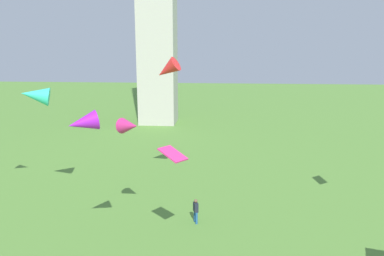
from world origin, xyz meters
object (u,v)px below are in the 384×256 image
Objects in this scene: kite_flying_4 at (167,70)px; kite_flying_7 at (173,154)px; person_1 at (196,210)px; kite_flying_2 at (35,95)px; kite_flying_1 at (83,123)px; kite_flying_0 at (129,126)px.

kite_flying_7 is (1.74, -10.24, -3.88)m from kite_flying_4.
person_1 is at bearing 114.54° from kite_flying_7.
person_1 is 14.10m from kite_flying_2.
kite_flying_1 reaches higher than kite_flying_7.
kite_flying_4 is (1.33, 7.34, 3.00)m from kite_flying_0.
kite_flying_1 is at bearing 20.43° from kite_flying_2.
kite_flying_1 is (-5.43, -5.74, 7.23)m from person_1.
kite_flying_0 is 1.05× the size of kite_flying_7.
kite_flying_0 is at bearing 93.02° from person_1.
kite_flying_1 is at bearing -165.85° from kite_flying_0.
kite_flying_7 is at bearing 147.22° from person_1.
kite_flying_4 is at bearing 135.07° from kite_flying_7.
kite_flying_2 is at bearing 59.58° from person_1.
kite_flying_2 is 1.02× the size of kite_flying_4.
kite_flying_4 is at bearing 135.06° from kite_flying_1.
kite_flying_2 is 9.95m from kite_flying_4.
kite_flying_4 reaches higher than kite_flying_7.
kite_flying_1 reaches higher than kite_flying_0.
kite_flying_2 reaches higher than kite_flying_1.
kite_flying_0 is 4.26m from kite_flying_1.
person_1 is 7.23m from kite_flying_7.
kite_flying_4 is 1.39× the size of kite_flying_7.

